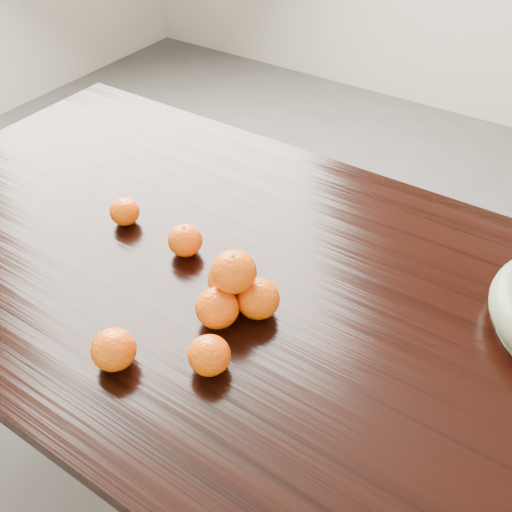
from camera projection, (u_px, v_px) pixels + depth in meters
The scene contains 7 objects.
ground at pixel (268, 473), 1.64m from camera, with size 5.00×5.00×0.00m, color #504D4B.
dining_table at pixel (272, 316), 1.21m from camera, with size 2.00×1.00×0.75m.
orange_pyramid at pixel (234, 289), 1.07m from camera, with size 0.16×0.16×0.14m.
loose_orange_0 at pixel (185, 240), 1.21m from camera, with size 0.07×0.07×0.07m, color #FF6A07.
loose_orange_1 at pixel (114, 350), 0.98m from camera, with size 0.08×0.08×0.07m, color #FF6A07.
loose_orange_2 at pixel (209, 355), 0.97m from camera, with size 0.07×0.07×0.07m, color #FF6A07.
loose_orange_3 at pixel (125, 211), 1.29m from camera, with size 0.07×0.07×0.06m, color #FF6A07.
Camera 1 is at (0.43, -0.71, 1.55)m, focal length 40.00 mm.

